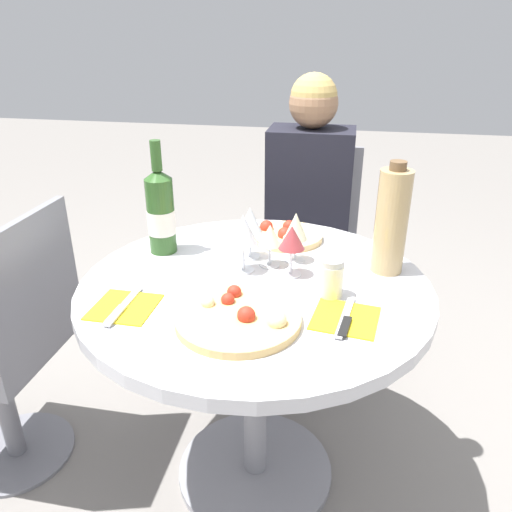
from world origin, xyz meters
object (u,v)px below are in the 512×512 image
Objects in this scene: seated_diner at (306,242)px; tall_carafe at (391,221)px; chair_behind_diner at (308,252)px; wine_bottle at (161,212)px; chair_empty_side at (9,352)px; pizza_large at (238,317)px; dining_table at (255,326)px.

tall_carafe is at bearing 116.28° from seated_diner.
wine_bottle reaches higher than chair_behind_diner.
wine_bottle is at bearing 60.58° from chair_behind_diner.
chair_empty_side is 0.82m from pizza_large.
seated_diner is (-0.00, -0.14, 0.11)m from chair_behind_diner.
pizza_large is 0.48m from wine_bottle.
pizza_large is at bearing 85.82° from chair_behind_diner.
dining_table is 0.80× the size of seated_diner.
wine_bottle reaches higher than dining_table.
pizza_large reaches higher than dining_table.
wine_bottle reaches higher than chair_empty_side.
chair_empty_side is at bearing 47.78° from chair_behind_diner.
chair_empty_side is at bearing -168.98° from tall_carafe.
chair_behind_diner is 2.96× the size of pizza_large.
wine_bottle is at bearing -63.07° from chair_empty_side.
chair_empty_side is (-0.75, -0.08, -0.14)m from dining_table.
pizza_large is 0.94× the size of tall_carafe.
chair_empty_side is 0.64m from wine_bottle.
tall_carafe is (0.35, 0.34, 0.13)m from pizza_large.
chair_empty_side reaches higher than dining_table.
wine_bottle is (-0.39, -0.69, 0.41)m from chair_behind_diner.
pizza_large is at bearing 85.16° from seated_diner.
wine_bottle is (-0.31, 0.15, 0.27)m from dining_table.
tall_carafe is (1.10, 0.21, 0.43)m from chair_empty_side.
tall_carafe reaches higher than chair_empty_side.
seated_diner reaches higher than chair_behind_diner.
chair_behind_diner is at bearing -90.00° from seated_diner.
tall_carafe is (0.27, -0.56, 0.32)m from seated_diner.
chair_behind_diner is 0.74× the size of seated_diner.
chair_behind_diner is 1.08m from pizza_large.
pizza_large is at bearing -90.13° from dining_table.
seated_diner is 3.50× the size of wine_bottle.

